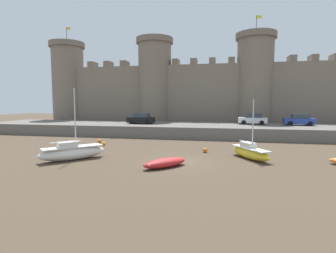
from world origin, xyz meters
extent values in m
plane|color=#4C3D2D|center=(0.00, 0.00, 0.00)|extent=(160.00, 160.00, 0.00)
cube|color=#666059|center=(0.00, 17.95, 0.80)|extent=(65.96, 10.00, 1.59)
cube|color=#7A6B5B|center=(0.00, 27.51, 5.79)|extent=(53.96, 2.80, 11.58)
cylinder|color=#7A6B5B|center=(-26.98, 27.51, 7.84)|extent=(6.11, 6.11, 15.68)
cylinder|color=#706254|center=(-26.98, 27.51, 16.18)|extent=(6.84, 6.84, 1.00)
cylinder|color=#4C4742|center=(-26.98, 27.51, 18.18)|extent=(0.10, 0.10, 3.00)
cube|color=yellow|center=(-26.53, 27.51, 19.38)|extent=(0.80, 0.04, 0.50)
cylinder|color=#7A6B5B|center=(-8.99, 27.51, 7.84)|extent=(6.11, 6.11, 15.68)
cylinder|color=#706254|center=(-8.99, 27.51, 16.18)|extent=(6.84, 6.84, 1.00)
cylinder|color=#7A6B5B|center=(8.99, 27.51, 7.84)|extent=(6.11, 6.11, 15.68)
cylinder|color=#706254|center=(8.99, 27.51, 16.18)|extent=(6.84, 6.84, 1.00)
cylinder|color=#4C4742|center=(8.99, 27.51, 18.18)|extent=(0.10, 0.10, 3.00)
cube|color=yellow|center=(9.44, 27.51, 19.38)|extent=(0.80, 0.04, 0.50)
cube|color=#746557|center=(-21.51, 27.51, 12.13)|extent=(1.10, 2.52, 1.10)
cube|color=#746557|center=(-18.20, 27.51, 12.13)|extent=(1.10, 2.52, 1.10)
cube|color=#746557|center=(-14.89, 27.51, 12.13)|extent=(1.10, 2.52, 1.10)
cube|color=#746557|center=(-4.96, 27.51, 12.13)|extent=(1.10, 2.52, 1.10)
cube|color=#746557|center=(-1.65, 27.51, 12.13)|extent=(1.10, 2.52, 1.10)
cube|color=#746557|center=(1.65, 27.51, 12.13)|extent=(1.10, 2.52, 1.10)
cube|color=#746557|center=(4.96, 27.51, 12.13)|extent=(1.10, 2.52, 1.10)
cube|color=#746557|center=(14.89, 27.51, 12.13)|extent=(1.10, 2.52, 1.10)
cube|color=#746557|center=(18.20, 27.51, 12.13)|extent=(1.10, 2.52, 1.10)
cube|color=#746557|center=(21.51, 27.51, 12.13)|extent=(1.10, 2.52, 1.10)
ellipsoid|color=red|center=(-0.81, -1.80, 0.35)|extent=(3.45, 3.53, 0.70)
ellipsoid|color=#F23939|center=(-0.81, -1.80, 0.41)|extent=(2.79, 2.86, 0.38)
cube|color=beige|center=(-0.62, -1.60, 0.45)|extent=(0.88, 0.85, 0.06)
cube|color=beige|center=(-1.82, -2.85, 0.43)|extent=(0.67, 0.66, 0.08)
ellipsoid|color=silver|center=(-9.08, -0.80, 0.57)|extent=(4.89, 5.05, 1.15)
cube|color=silver|center=(-9.08, -0.80, 1.11)|extent=(4.27, 4.41, 0.08)
cube|color=silver|center=(-9.37, -1.11, 1.37)|extent=(1.76, 1.78, 0.44)
cylinder|color=silver|center=(-8.89, -0.60, 3.62)|extent=(0.10, 0.10, 4.96)
cylinder|color=silver|center=(-9.46, -1.21, 1.60)|extent=(1.79, 1.88, 0.08)
ellipsoid|color=yellow|center=(5.85, 2.59, 0.48)|extent=(3.50, 4.71, 0.97)
cube|color=silver|center=(5.85, 2.59, 0.93)|extent=(3.04, 4.13, 0.08)
cube|color=silver|center=(5.67, 2.89, 1.19)|extent=(1.38, 1.56, 0.44)
cylinder|color=silver|center=(5.97, 2.38, 3.06)|extent=(0.10, 0.10, 4.19)
cylinder|color=silver|center=(5.61, 2.99, 1.42)|extent=(1.16, 1.87, 0.08)
cube|color=beige|center=(12.25, 1.89, 0.38)|extent=(0.65, 0.71, 0.08)
sphere|color=orange|center=(1.83, 4.72, 0.23)|extent=(0.46, 0.46, 0.46)
sphere|color=orange|center=(-9.71, 6.64, 0.20)|extent=(0.41, 0.41, 0.41)
sphere|color=orange|center=(-10.98, 8.06, 0.24)|extent=(0.48, 0.48, 0.48)
cube|color=#263F99|center=(14.31, 19.59, 2.19)|extent=(4.17, 1.89, 0.80)
cube|color=#2D3842|center=(14.46, 19.58, 2.89)|extent=(2.32, 1.60, 0.64)
cylinder|color=black|center=(13.00, 18.79, 1.91)|extent=(0.65, 0.21, 0.64)
cylinder|color=black|center=(13.08, 20.49, 1.91)|extent=(0.65, 0.21, 0.64)
cylinder|color=black|center=(15.54, 18.68, 1.91)|extent=(0.65, 0.21, 0.64)
cylinder|color=black|center=(15.62, 20.38, 1.91)|extent=(0.65, 0.21, 0.64)
cube|color=silver|center=(7.95, 20.08, 2.19)|extent=(4.17, 1.89, 0.80)
cube|color=#2D3842|center=(8.10, 20.08, 2.89)|extent=(2.32, 1.60, 0.64)
cylinder|color=black|center=(6.64, 19.29, 1.91)|extent=(0.65, 0.21, 0.64)
cylinder|color=black|center=(6.72, 20.99, 1.91)|extent=(0.65, 0.21, 0.64)
cylinder|color=black|center=(9.18, 19.18, 1.91)|extent=(0.65, 0.21, 0.64)
cylinder|color=black|center=(9.26, 20.87, 1.91)|extent=(0.65, 0.21, 0.64)
cube|color=black|center=(-8.76, 17.72, 2.19)|extent=(4.17, 1.89, 0.80)
cube|color=#2D3842|center=(-8.61, 17.71, 2.89)|extent=(2.32, 1.60, 0.64)
cylinder|color=black|center=(-10.07, 16.93, 1.91)|extent=(0.65, 0.21, 0.64)
cylinder|color=black|center=(-9.99, 18.62, 1.91)|extent=(0.65, 0.21, 0.64)
cylinder|color=black|center=(-7.53, 16.81, 1.91)|extent=(0.65, 0.21, 0.64)
cylinder|color=black|center=(-7.46, 18.51, 1.91)|extent=(0.65, 0.21, 0.64)
camera|label=1|loc=(3.25, -20.82, 4.94)|focal=28.00mm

